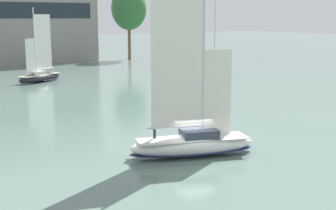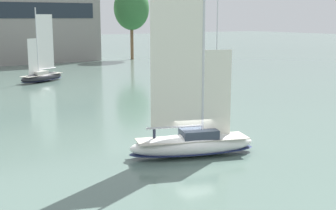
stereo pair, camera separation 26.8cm
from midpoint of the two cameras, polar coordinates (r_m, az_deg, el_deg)
name	(u,v)px [view 2 (the right image)]	position (r m, az deg, el deg)	size (l,w,h in m)	color
ground_plane	(192,155)	(32.53, 3.23, -6.14)	(400.00, 400.00, 0.00)	slate
waterfront_building	(8,13)	(102.00, -18.91, 10.52)	(36.66, 13.73, 19.95)	gray
tree_shore_left	(131,8)	(104.54, -4.40, 11.66)	(7.72, 7.72, 15.89)	brown
sailboat_main	(193,142)	(32.26, 3.26, -4.47)	(9.17, 5.31, 12.17)	white
sailboat_moored_mid_channel	(42,76)	(70.86, -15.03, 3.45)	(7.97, 5.22, 10.69)	#232328
sailboat_moored_outer_mooring	(217,67)	(80.62, 6.06, 4.58)	(7.17, 8.79, 12.31)	#194C47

